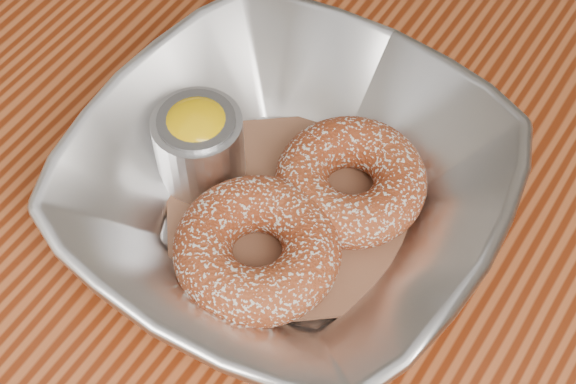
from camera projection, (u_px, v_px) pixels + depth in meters
The scene contains 6 objects.
table at pixel (210, 277), 0.63m from camera, with size 1.20×0.80×0.75m.
serving_bowl at pixel (288, 192), 0.51m from camera, with size 0.25×0.25×0.06m, color silver.
parchment at pixel (288, 212), 0.53m from camera, with size 0.14×0.14×0.00m, color brown.
donut_back at pixel (351, 181), 0.52m from camera, with size 0.09×0.09×0.03m, color #8E391A.
donut_front at pixel (257, 249), 0.49m from camera, with size 0.10×0.10×0.03m, color #8E391A.
ramekin at pixel (199, 142), 0.53m from camera, with size 0.05×0.05×0.06m.
Camera 1 is at (0.21, -0.23, 1.20)m, focal length 55.00 mm.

